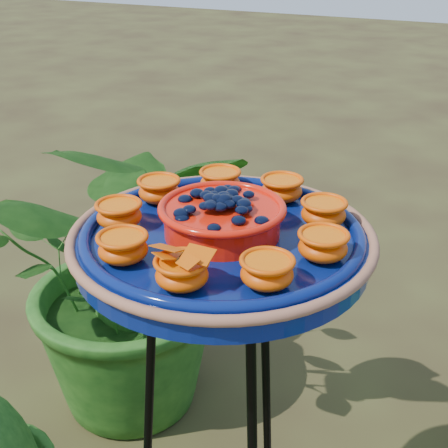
{
  "coord_description": "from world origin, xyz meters",
  "views": [
    {
      "loc": [
        0.35,
        -0.95,
        1.5
      ],
      "look_at": [
        -0.04,
        -0.11,
        1.05
      ],
      "focal_mm": 50.0,
      "sensor_mm": 36.0,
      "label": 1
    }
  ],
  "objects": [
    {
      "name": "feeder_dish",
      "position": [
        -0.04,
        -0.11,
        1.02
      ],
      "size": [
        0.6,
        0.6,
        0.12
      ],
      "rotation": [
        0.0,
        0.0,
        -0.24
      ],
      "color": "#071657",
      "rests_on": "tripod_stand"
    },
    {
      "name": "tripod_stand",
      "position": [
        -0.04,
        -0.11,
        0.59
      ],
      "size": [
        0.43,
        0.43,
        0.98
      ],
      "rotation": [
        0.0,
        0.0,
        -0.24
      ],
      "color": "black",
      "rests_on": "ground"
    },
    {
      "name": "shrub_back_left",
      "position": [
        -0.61,
        0.48,
        0.51
      ],
      "size": [
        1.12,
        1.03,
        1.03
      ],
      "primitive_type": "imported",
      "rotation": [
        0.0,
        0.0,
        0.29
      ],
      "color": "#174412",
      "rests_on": "ground"
    }
  ]
}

